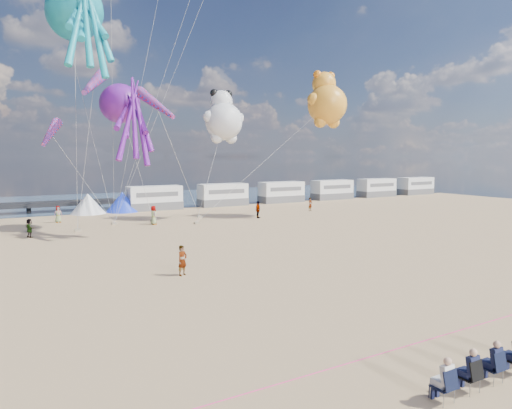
# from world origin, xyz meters

# --- Properties ---
(ground) EXTENTS (120.00, 120.00, 0.00)m
(ground) POSITION_xyz_m (0.00, 0.00, 0.00)
(ground) COLOR tan
(ground) RESTS_ON ground
(water) EXTENTS (120.00, 120.00, 0.00)m
(water) POSITION_xyz_m (0.00, 55.00, 0.02)
(water) COLOR #364E67
(water) RESTS_ON ground
(motorhome_0) EXTENTS (6.60, 2.50, 3.00)m
(motorhome_0) POSITION_xyz_m (6.00, 40.00, 1.50)
(motorhome_0) COLOR silver
(motorhome_0) RESTS_ON ground
(motorhome_1) EXTENTS (6.60, 2.50, 3.00)m
(motorhome_1) POSITION_xyz_m (15.50, 40.00, 1.50)
(motorhome_1) COLOR silver
(motorhome_1) RESTS_ON ground
(motorhome_2) EXTENTS (6.60, 2.50, 3.00)m
(motorhome_2) POSITION_xyz_m (25.00, 40.00, 1.50)
(motorhome_2) COLOR silver
(motorhome_2) RESTS_ON ground
(motorhome_3) EXTENTS (6.60, 2.50, 3.00)m
(motorhome_3) POSITION_xyz_m (34.50, 40.00, 1.50)
(motorhome_3) COLOR silver
(motorhome_3) RESTS_ON ground
(motorhome_4) EXTENTS (6.60, 2.50, 3.00)m
(motorhome_4) POSITION_xyz_m (44.00, 40.00, 1.50)
(motorhome_4) COLOR silver
(motorhome_4) RESTS_ON ground
(motorhome_5) EXTENTS (6.60, 2.50, 3.00)m
(motorhome_5) POSITION_xyz_m (53.50, 40.00, 1.50)
(motorhome_5) COLOR silver
(motorhome_5) RESTS_ON ground
(tent_white) EXTENTS (4.00, 4.00, 2.40)m
(tent_white) POSITION_xyz_m (-2.00, 40.00, 1.20)
(tent_white) COLOR white
(tent_white) RESTS_ON ground
(tent_blue) EXTENTS (4.00, 4.00, 2.40)m
(tent_blue) POSITION_xyz_m (2.00, 40.00, 1.20)
(tent_blue) COLOR #1933CC
(tent_blue) RESTS_ON ground
(spectator_row) EXTENTS (6.10, 0.90, 1.30)m
(spectator_row) POSITION_xyz_m (1.01, -8.03, 0.65)
(spectator_row) COLOR black
(spectator_row) RESTS_ON ground
(rope_line) EXTENTS (34.00, 0.03, 0.03)m
(rope_line) POSITION_xyz_m (0.00, -5.00, 0.02)
(rope_line) COLOR #F2338C
(rope_line) RESTS_ON ground
(standing_person) EXTENTS (0.74, 0.63, 1.71)m
(standing_person) POSITION_xyz_m (-2.50, 8.10, 0.86)
(standing_person) COLOR tan
(standing_person) RESTS_ON ground
(beachgoer_0) EXTENTS (0.46, 0.69, 1.85)m
(beachgoer_0) POSITION_xyz_m (2.03, 27.85, 0.92)
(beachgoer_0) COLOR #7F6659
(beachgoer_0) RESTS_ON ground
(beachgoer_3) EXTENTS (1.38, 1.28, 1.87)m
(beachgoer_3) POSITION_xyz_m (13.30, 26.74, 0.93)
(beachgoer_3) COLOR #7F6659
(beachgoer_3) RESTS_ON ground
(beachgoer_4) EXTENTS (0.74, 0.99, 1.56)m
(beachgoer_4) POSITION_xyz_m (-9.06, 25.90, 0.78)
(beachgoer_4) COLOR #7F6659
(beachgoer_4) RESTS_ON ground
(beachgoer_5) EXTENTS (1.61, 0.89, 1.66)m
(beachgoer_5) POSITION_xyz_m (22.16, 29.15, 0.83)
(beachgoer_5) COLOR #7F6659
(beachgoer_5) RESTS_ON ground
(beachgoer_6) EXTENTS (0.68, 0.50, 1.71)m
(beachgoer_6) POSITION_xyz_m (-5.94, 34.02, 0.85)
(beachgoer_6) COLOR #7F6659
(beachgoer_6) RESTS_ON ground
(sandbag_a) EXTENTS (0.50, 0.35, 0.22)m
(sandbag_a) POSITION_xyz_m (-5.14, 27.25, 0.11)
(sandbag_a) COLOR gray
(sandbag_a) RESTS_ON ground
(sandbag_b) EXTENTS (0.50, 0.35, 0.22)m
(sandbag_b) POSITION_xyz_m (2.56, 29.72, 0.11)
(sandbag_b) COLOR gray
(sandbag_b) RESTS_ON ground
(sandbag_c) EXTENTS (0.50, 0.35, 0.22)m
(sandbag_c) POSITION_xyz_m (5.87, 26.15, 0.11)
(sandbag_c) COLOR gray
(sandbag_c) RESTS_ON ground
(sandbag_d) EXTENTS (0.50, 0.35, 0.22)m
(sandbag_d) POSITION_xyz_m (8.00, 30.39, 0.11)
(sandbag_d) COLOR gray
(sandbag_d) RESTS_ON ground
(sandbag_e) EXTENTS (0.50, 0.35, 0.22)m
(sandbag_e) POSITION_xyz_m (-1.38, 29.63, 0.11)
(sandbag_e) COLOR gray
(sandbag_e) RESTS_ON ground
(kite_octopus_teal) EXTENTS (4.85, 10.02, 11.14)m
(kite_octopus_teal) POSITION_xyz_m (-4.76, 26.68, 18.86)
(kite_octopus_teal) COLOR teal
(kite_octopus_purple) EXTENTS (4.64, 8.79, 9.60)m
(kite_octopus_purple) POSITION_xyz_m (-1.30, 26.33, 11.38)
(kite_octopus_purple) COLOR #68168F
(kite_panda) EXTENTS (5.22, 4.98, 6.66)m
(kite_panda) POSITION_xyz_m (9.68, 27.62, 10.30)
(kite_panda) COLOR silver
(kite_teddy_orange) EXTENTS (6.14, 5.91, 7.28)m
(kite_teddy_orange) POSITION_xyz_m (20.20, 23.76, 12.24)
(kite_teddy_orange) COLOR orange
(windsock_left) EXTENTS (3.89, 7.27, 7.43)m
(windsock_left) POSITION_xyz_m (-3.83, 24.29, 12.72)
(windsock_left) COLOR red
(windsock_mid) EXTENTS (2.22, 5.91, 5.83)m
(windsock_mid) POSITION_xyz_m (0.40, 21.32, 10.95)
(windsock_mid) COLOR red
(windsock_right) EXTENTS (2.51, 4.30, 4.29)m
(windsock_right) POSITION_xyz_m (-7.16, 25.66, 8.58)
(windsock_right) COLOR red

